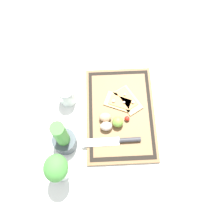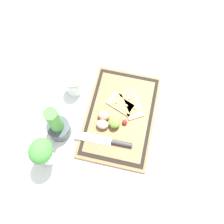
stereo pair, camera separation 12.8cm
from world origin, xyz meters
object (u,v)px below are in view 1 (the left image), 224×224
object	(u,v)px
egg_pink	(106,126)
sauce_jar	(67,96)
egg_brown	(105,117)
pizza_slice_near	(128,100)
lime	(118,122)
herb_pot	(63,139)
pizza_slice_far	(119,102)
cherry_tomato_red	(127,119)
herb_glass	(57,169)
knife	(121,141)

from	to	relation	value
egg_pink	sauce_jar	xyz separation A→B (m)	(0.17, 0.19, 0.01)
sauce_jar	egg_brown	bearing A→B (deg)	-123.32
pizza_slice_near	sauce_jar	distance (m)	0.30
lime	herb_pot	world-z (taller)	herb_pot
lime	pizza_slice_far	bearing A→B (deg)	-6.43
egg_pink	lime	xyz separation A→B (m)	(0.02, -0.06, 0.00)
herb_pot	sauce_jar	xyz separation A→B (m)	(0.23, -0.01, -0.03)
cherry_tomato_red	herb_glass	bearing A→B (deg)	128.09
cherry_tomato_red	herb_glass	world-z (taller)	herb_glass
pizza_slice_near	pizza_slice_far	xyz separation A→B (m)	(-0.01, 0.05, 0.00)
lime	sauce_jar	size ratio (longest dim) A/B	0.48
pizza_slice_near	egg_brown	world-z (taller)	egg_brown
pizza_slice_near	pizza_slice_far	size ratio (longest dim) A/B	1.10
egg_pink	herb_pot	world-z (taller)	herb_pot
knife	pizza_slice_near	bearing A→B (deg)	-12.56
pizza_slice_near	herb_glass	world-z (taller)	herb_glass
lime	herb_glass	distance (m)	0.36
egg_pink	lime	size ratio (longest dim) A/B	1.08
egg_brown	herb_glass	size ratio (longest dim) A/B	0.29
pizza_slice_far	cherry_tomato_red	size ratio (longest dim) A/B	6.38
pizza_slice_near	egg_brown	size ratio (longest dim) A/B	2.99
knife	sauce_jar	bearing A→B (deg)	47.12
herb_glass	pizza_slice_far	bearing A→B (deg)	-39.43
pizza_slice_near	herb_glass	distance (m)	0.49
egg_brown	egg_pink	size ratio (longest dim) A/B	1.00
pizza_slice_far	knife	distance (m)	0.20
egg_pink	knife	bearing A→B (deg)	-136.23
egg_brown	sauce_jar	distance (m)	0.22
pizza_slice_far	knife	size ratio (longest dim) A/B	0.56
egg_brown	herb_glass	xyz separation A→B (m)	(-0.25, 0.21, 0.08)
pizza_slice_far	lime	bearing A→B (deg)	173.57
herb_pot	sauce_jar	bearing A→B (deg)	-1.81
pizza_slice_near	cherry_tomato_red	distance (m)	0.11
lime	sauce_jar	bearing A→B (deg)	58.63
egg_brown	herb_pot	bearing A→B (deg)	120.31
knife	egg_pink	world-z (taller)	egg_pink
knife	sauce_jar	world-z (taller)	sauce_jar
egg_pink	cherry_tomato_red	size ratio (longest dim) A/B	2.35
pizza_slice_near	herb_glass	xyz separation A→B (m)	(-0.35, 0.32, 0.09)
egg_pink	herb_pot	size ratio (longest dim) A/B	0.24
knife	cherry_tomato_red	world-z (taller)	cherry_tomato_red
pizza_slice_far	herb_glass	world-z (taller)	herb_glass
cherry_tomato_red	herb_pot	bearing A→B (deg)	109.40
herb_glass	herb_pot	bearing A→B (deg)	-6.40
egg_brown	cherry_tomato_red	bearing A→B (deg)	-94.06
knife	cherry_tomato_red	distance (m)	0.11
egg_brown	cherry_tomato_red	xyz separation A→B (m)	(-0.01, -0.11, -0.01)
egg_brown	herb_pot	world-z (taller)	herb_pot
sauce_jar	pizza_slice_far	bearing A→B (deg)	-97.58
egg_pink	pizza_slice_near	bearing A→B (deg)	-38.73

